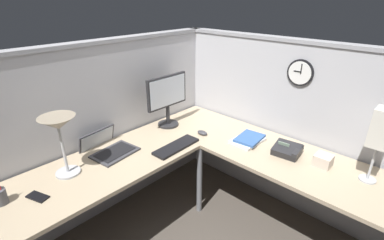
# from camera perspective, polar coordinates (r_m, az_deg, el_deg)

# --- Properties ---
(ground_plane) EXTENTS (6.80, 6.80, 0.00)m
(ground_plane) POSITION_cam_1_polar(r_m,az_deg,el_deg) (2.70, 1.71, -20.91)
(ground_plane) COLOR #4C443D
(cubicle_wall_back) EXTENTS (2.57, 0.12, 1.58)m
(cubicle_wall_back) POSITION_cam_1_polar(r_m,az_deg,el_deg) (2.63, -17.95, -2.30)
(cubicle_wall_back) COLOR #B2B2B7
(cubicle_wall_back) RESTS_ON ground
(cubicle_wall_right) EXTENTS (0.12, 2.37, 1.58)m
(cubicle_wall_right) POSITION_cam_1_polar(r_m,az_deg,el_deg) (2.75, 18.32, -1.14)
(cubicle_wall_right) COLOR #B2B2B7
(cubicle_wall_right) RESTS_ON ground
(desk) EXTENTS (2.35, 2.15, 0.73)m
(desk) POSITION_cam_1_polar(r_m,az_deg,el_deg) (2.18, 0.28, -11.76)
(desk) COLOR tan
(desk) RESTS_ON ground
(monitor) EXTENTS (0.46, 0.20, 0.50)m
(monitor) POSITION_cam_1_polar(r_m,az_deg,el_deg) (2.67, -5.01, 4.66)
(monitor) COLOR #232326
(monitor) RESTS_ON desk
(laptop) EXTENTS (0.39, 0.42, 0.22)m
(laptop) POSITION_cam_1_polar(r_m,az_deg,el_deg) (2.43, -16.80, -5.38)
(laptop) COLOR #38383D
(laptop) RESTS_ON desk
(keyboard) EXTENTS (0.43, 0.15, 0.02)m
(keyboard) POSITION_cam_1_polar(r_m,az_deg,el_deg) (2.38, -3.20, -5.38)
(keyboard) COLOR black
(keyboard) RESTS_ON desk
(computer_mouse) EXTENTS (0.06, 0.10, 0.03)m
(computer_mouse) POSITION_cam_1_polar(r_m,az_deg,el_deg) (2.59, 2.11, -2.58)
(computer_mouse) COLOR #38383D
(computer_mouse) RESTS_ON desk
(desk_lamp_dome) EXTENTS (0.24, 0.24, 0.44)m
(desk_lamp_dome) POSITION_cam_1_polar(r_m,az_deg,el_deg) (2.08, -25.40, -1.45)
(desk_lamp_dome) COLOR #B7BABF
(desk_lamp_dome) RESTS_ON desk
(pen_cup) EXTENTS (0.08, 0.08, 0.18)m
(pen_cup) POSITION_cam_1_polar(r_m,az_deg,el_deg) (2.13, -34.35, -12.67)
(pen_cup) COLOR #4C4C51
(pen_cup) RESTS_ON desk
(cell_phone) EXTENTS (0.11, 0.16, 0.01)m
(cell_phone) POSITION_cam_1_polar(r_m,az_deg,el_deg) (2.09, -28.79, -13.47)
(cell_phone) COLOR black
(cell_phone) RESTS_ON desk
(office_phone) EXTENTS (0.21, 0.23, 0.11)m
(office_phone) POSITION_cam_1_polar(r_m,az_deg,el_deg) (2.39, 18.82, -5.85)
(office_phone) COLOR #232326
(office_phone) RESTS_ON desk
(book_stack) EXTENTS (0.30, 0.23, 0.04)m
(book_stack) POSITION_cam_1_polar(r_m,az_deg,el_deg) (2.51, 11.32, -3.90)
(book_stack) COLOR silver
(book_stack) RESTS_ON desk
(desk_lamp_paper) EXTENTS (0.13, 0.13, 0.53)m
(desk_lamp_paper) POSITION_cam_1_polar(r_m,az_deg,el_deg) (2.17, 34.11, -1.78)
(desk_lamp_paper) COLOR #B7BABF
(desk_lamp_paper) RESTS_ON desk
(tissue_box) EXTENTS (0.12, 0.12, 0.09)m
(tissue_box) POSITION_cam_1_polar(r_m,az_deg,el_deg) (2.34, 25.02, -7.44)
(tissue_box) COLOR beige
(tissue_box) RESTS_ON desk
(wall_clock) EXTENTS (0.04, 0.22, 0.22)m
(wall_clock) POSITION_cam_1_polar(r_m,az_deg,el_deg) (2.50, 21.11, 8.94)
(wall_clock) COLOR black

